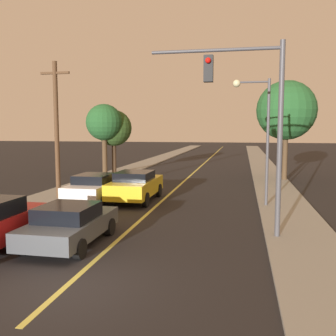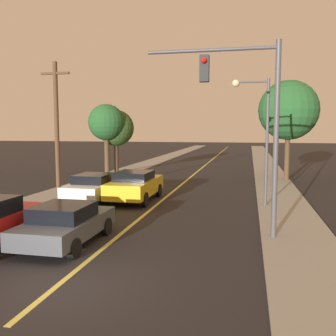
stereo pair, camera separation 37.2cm
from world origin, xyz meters
TOP-DOWN VIEW (x-y plane):
  - ground_plane at (0.00, 0.00)m, footprint 200.00×200.00m
  - road_surface at (0.00, 36.00)m, footprint 9.93×80.00m
  - sidewalk_left at (-6.22, 36.00)m, footprint 2.50×80.00m
  - sidewalk_right at (6.22, 36.00)m, footprint 2.50×80.00m
  - car_near_lane_front at (-1.39, 3.08)m, footprint 2.02×4.13m
  - car_near_lane_second at (-1.39, 10.79)m, footprint 2.09×4.69m
  - car_outer_lane_second at (-3.57, 10.58)m, footprint 2.06×4.59m
  - traffic_signal_mast at (4.39, 5.05)m, footprint 4.52×0.42m
  - streetlamp_right at (4.86, 10.47)m, footprint 1.77×0.36m
  - utility_pole_left at (-5.57, 10.30)m, footprint 1.60×0.24m
  - tree_left_near at (-6.47, 21.87)m, footprint 3.01×3.01m
  - tree_left_far at (-6.89, 20.77)m, footprint 2.94×2.94m
  - tree_right_near at (7.19, 20.27)m, footprint 4.26×4.26m

SIDE VIEW (x-z plane):
  - ground_plane at x=0.00m, z-range 0.00..0.00m
  - road_surface at x=0.00m, z-range 0.00..0.01m
  - sidewalk_left at x=-6.22m, z-range 0.00..0.12m
  - sidewalk_right at x=6.22m, z-range 0.00..0.12m
  - car_near_lane_front at x=-1.39m, z-range 0.02..1.38m
  - car_outer_lane_second at x=-3.57m, z-range 0.03..1.45m
  - car_near_lane_second at x=-1.39m, z-range 0.05..1.64m
  - tree_left_near at x=-6.47m, z-range 1.23..6.51m
  - utility_pole_left at x=-5.57m, z-range 0.28..7.48m
  - streetlamp_right at x=4.86m, z-range 1.06..7.13m
  - tree_left_far at x=-6.89m, z-range 1.45..7.16m
  - traffic_signal_mast at x=4.39m, z-range 1.25..7.86m
  - tree_right_near at x=7.19m, z-range 1.55..8.72m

